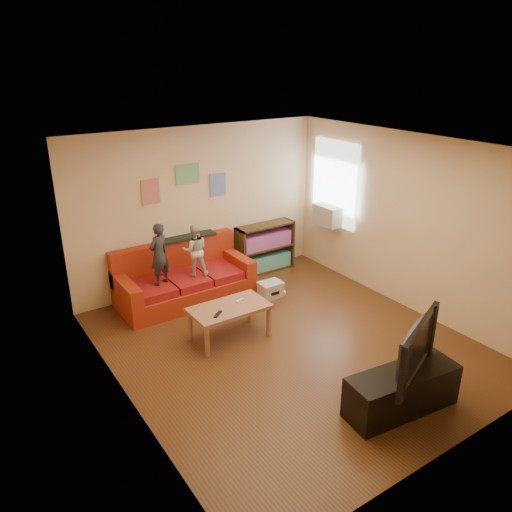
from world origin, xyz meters
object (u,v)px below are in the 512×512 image
child_a (159,254)px  coffee_table (229,311)px  child_b (195,250)px  tv_stand (402,391)px  bookshelf (265,250)px  file_box (270,289)px  television (408,346)px  sofa (183,281)px

child_a → coffee_table: 1.47m
child_b → tv_stand: (0.65, -3.69, -0.62)m
bookshelf → tv_stand: 4.21m
child_b → bookshelf: (1.62, 0.40, -0.47)m
bookshelf → file_box: (-0.55, -0.97, -0.27)m
child_a → bookshelf: (2.22, 0.40, -0.54)m
coffee_table → child_a: bearing=108.9°
child_b → television: (0.65, -3.69, -0.05)m
bookshelf → television: television is taller
file_box → tv_stand: tv_stand is taller
child_b → coffee_table: (-0.15, -1.30, -0.45)m
bookshelf → television: (-0.97, -4.09, 0.43)m
child_b → child_a: bearing=20.7°
tv_stand → television: 0.58m
child_a → television: (1.25, -3.69, -0.11)m
child_b → file_box: 1.42m
coffee_table → bookshelf: size_ratio=0.98×
coffee_table → file_box: 1.45m
child_a → child_b: (0.60, 0.00, -0.06)m
child_b → bookshelf: child_b is taller
television → child_b: bearing=76.9°
television → coffee_table: bearing=85.5°
bookshelf → file_box: bookshelf is taller
coffee_table → television: size_ratio=0.96×
file_box → television: (-0.42, -3.13, 0.69)m
sofa → child_a: bearing=-159.0°
sofa → file_box: 1.43m
child_a → bookshelf: size_ratio=0.87×
child_a → television: 3.90m
tv_stand → television: bearing=0.0°
sofa → tv_stand: size_ratio=1.62×
child_b → file_box: (1.07, -0.57, -0.74)m
coffee_table → bookshelf: bearing=43.8°
bookshelf → tv_stand: bookshelf is taller
coffee_table → tv_stand: size_ratio=0.83×
child_a → bookshelf: 2.32m
sofa → child_b: child_b is taller
tv_stand → child_b: bearing=106.6°
child_a → child_b: 0.60m
coffee_table → tv_stand: 2.53m
bookshelf → coffee_table: bearing=-136.2°
coffee_table → television: bearing=-71.4°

